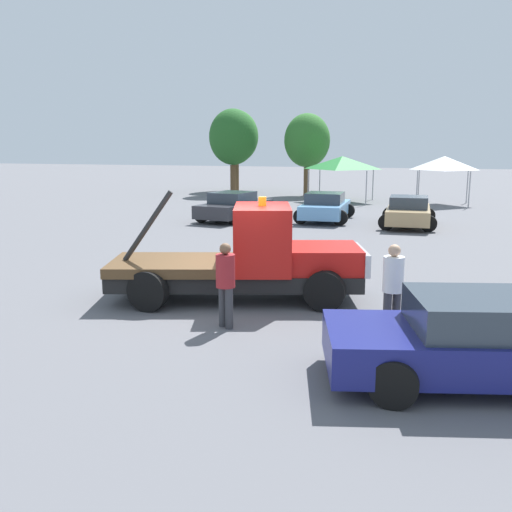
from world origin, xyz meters
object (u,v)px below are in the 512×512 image
foreground_car (500,342)px  tree_center (236,137)px  parked_car_skyblue (325,207)px  parked_car_tan (408,212)px  parked_car_charcoal (234,206)px  tree_left (233,137)px  canopy_tent_green (342,163)px  canopy_tent_white (444,163)px  traffic_cone (282,254)px  tow_truck (250,260)px  person_at_hood (226,279)px  tree_right (307,141)px  person_near_truck (393,283)px

foreground_car → tree_center: tree_center is taller
foreground_car → parked_car_skyblue: size_ratio=1.29×
parked_car_tan → parked_car_skyblue: bearing=76.3°
parked_car_charcoal → tree_left: 14.57m
parked_car_skyblue → canopy_tent_green: canopy_tent_green is taller
foreground_car → parked_car_skyblue: same height
foreground_car → canopy_tent_white: canopy_tent_white is taller
traffic_cone → tow_truck: bearing=-84.6°
person_at_hood → canopy_tent_green: 25.99m
person_at_hood → parked_car_skyblue: (-1.20, 16.36, -0.32)m
parked_car_skyblue → canopy_tent_white: size_ratio=1.47×
person_at_hood → tree_left: bearing=-129.1°
tree_left → parked_car_skyblue: bearing=-53.7°
tree_left → tree_center: size_ratio=0.98×
canopy_tent_green → tree_right: tree_right is taller
parked_car_skyblue → traffic_cone: 10.03m
parked_car_tan → tree_center: 21.83m
foreground_car → canopy_tent_green: 28.02m
tow_truck → parked_car_tan: 13.76m
person_near_truck → person_at_hood: bearing=56.2°
person_at_hood → parked_car_charcoal: size_ratio=0.34×
tow_truck → foreground_car: (4.99, -3.34, -0.27)m
person_near_truck → tree_left: 31.34m
parked_car_charcoal → tree_left: size_ratio=0.82×
parked_car_tan → canopy_tent_white: bearing=-9.9°
foreground_car → tree_right: size_ratio=0.98×
foreground_car → person_at_hood: (-4.81, 1.25, 0.31)m
tree_right → parked_car_tan: bearing=-61.0°
parked_car_tan → tree_right: tree_right is taller
foreground_car → parked_car_tan: 16.96m
person_near_truck → traffic_cone: 6.95m
parked_car_skyblue → tree_right: size_ratio=0.76×
tree_left → tree_right: 5.25m
tow_truck → traffic_cone: (-0.40, 4.27, -0.67)m
person_at_hood → parked_car_skyblue: person_at_hood is taller
tow_truck → canopy_tent_white: canopy_tent_white is taller
tow_truck → person_near_truck: (3.29, -1.57, 0.07)m
person_near_truck → person_at_hood: 3.15m
person_at_hood → parked_car_charcoal: 16.31m
tow_truck → parked_car_tan: size_ratio=1.40×
tow_truck → parked_car_skyblue: (-1.02, 14.27, -0.28)m
tree_center → traffic_cone: tree_center is taller
person_near_truck → canopy_tent_green: bearing=-31.9°
parked_car_skyblue → tree_right: 13.98m
person_at_hood → tree_center: 34.13m
foreground_car → person_at_hood: 4.98m
tree_right → traffic_cone: size_ratio=10.29×
parked_car_charcoal → tree_right: (0.31, 14.03, 3.15)m
parked_car_charcoal → canopy_tent_green: (3.37, 10.47, 1.77)m
person_at_hood → tree_right: bearing=-139.0°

